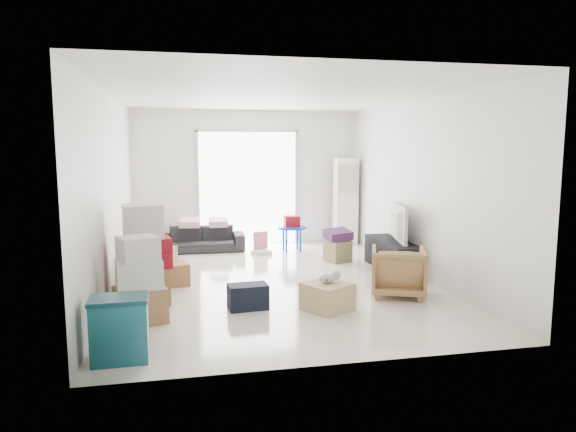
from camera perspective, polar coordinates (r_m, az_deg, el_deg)
The scene contains 21 objects.
room_shell at distance 7.41m, azimuth -1.54°, elevation 2.87°, with size 4.98×6.48×3.18m.
sliding_door at distance 10.35m, azimuth -4.47°, elevation 3.59°, with size 2.10×0.04×2.33m.
ac_tower at distance 10.49m, azimuth 6.41°, elevation 1.60°, with size 0.45×0.30×1.75m, color white.
tv_console at distance 8.48m, azimuth 11.50°, elevation -4.28°, with size 0.43×1.42×0.47m, color black.
television at distance 8.43m, azimuth 11.56°, elevation -2.26°, with size 1.01×0.58×0.13m, color black.
sofa at distance 9.91m, azimuth -9.55°, elevation -2.10°, with size 1.59×0.46×0.62m, color #26262B.
pillow_left at distance 9.88m, azimuth -10.88°, elevation -0.01°, with size 0.35×0.27×0.11m, color #E6A8BF.
pillow_right at distance 9.84m, azimuth -7.77°, elevation 0.08°, with size 0.37×0.30×0.13m, color #E6A8BF.
armchair at distance 7.01m, azimuth 12.15°, elevation -5.78°, with size 0.69×0.65×0.71m, color #A47D49.
storage_bins at distance 5.08m, azimuth -18.19°, elevation -11.80°, with size 0.53×0.38×0.60m.
box_stack_a at distance 6.04m, azimuth -16.17°, elevation -7.28°, with size 0.64×0.58×0.98m.
box_stack_b at distance 6.80m, azimuth -15.69°, elevation -4.70°, with size 0.73×0.66×1.25m.
box_stack_c at distance 7.96m, azimuth -14.86°, elevation -5.19°, with size 0.75×0.67×0.47m.
loose_box at distance 7.60m, azimuth -12.47°, elevation -6.30°, with size 0.38×0.38×0.32m, color #9C6846.
duffel_bag at distance 6.36m, azimuth -4.47°, elevation -8.91°, with size 0.48×0.29×0.30m, color black.
ottoman at distance 8.96m, azimuth 5.54°, elevation -3.88°, with size 0.37×0.37×0.37m, color #999459.
blanket at distance 8.91m, azimuth 5.57°, elevation -2.27°, with size 0.41×0.41×0.14m, color #492357.
kids_table at distance 9.77m, azimuth 0.43°, elevation -1.10°, with size 0.55×0.55×0.67m.
toy_walker at distance 9.57m, azimuth -3.00°, elevation -3.54°, with size 0.38×0.36×0.41m.
wood_crate at distance 6.32m, azimuth 4.41°, elevation -8.90°, with size 0.50×0.50×0.33m, color tan.
plush_bunny at distance 6.28m, azimuth 4.68°, elevation -6.85°, with size 0.28×0.17×0.14m.
Camera 1 is at (-1.31, -7.27, 1.95)m, focal length 32.00 mm.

